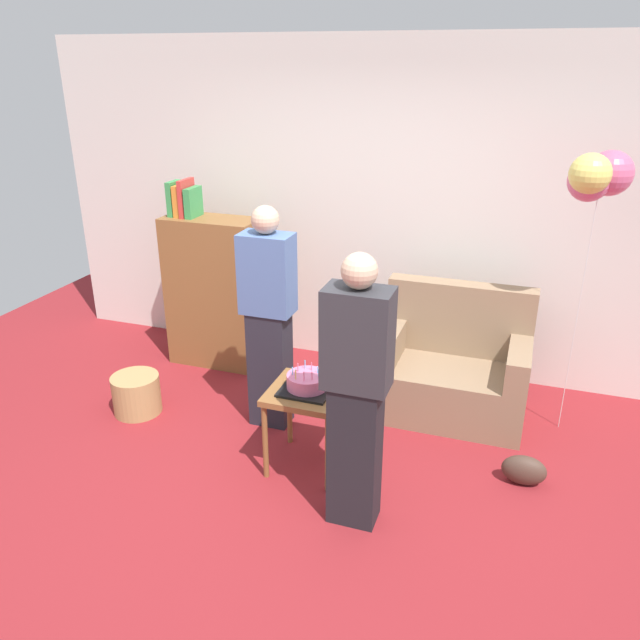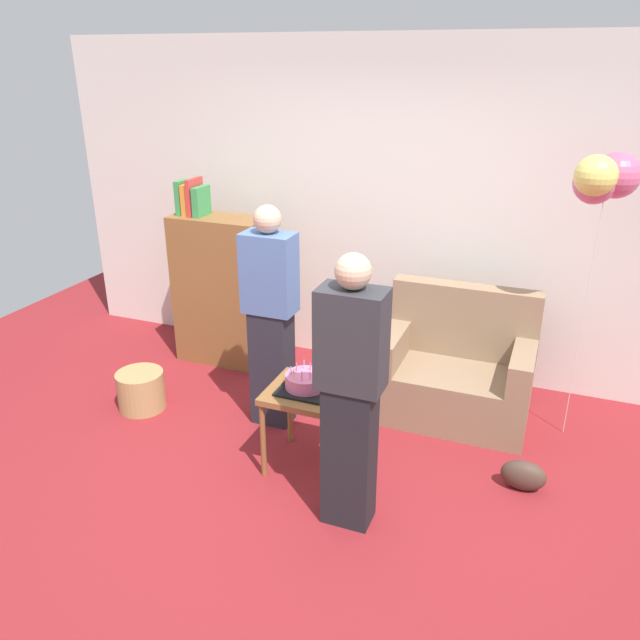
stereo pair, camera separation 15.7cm
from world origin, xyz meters
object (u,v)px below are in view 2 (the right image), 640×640
object	(u,v)px
handbag	(523,475)
bookshelf	(221,289)
wicker_basket	(141,390)
side_table	(306,401)
person_holding_cake	(351,394)
person_blowing_candles	(271,318)
balloon_bunch	(604,178)
birthday_cake	(306,382)
couch	(456,372)

from	to	relation	value
handbag	bookshelf	bearing A→B (deg)	160.43
wicker_basket	handbag	bearing A→B (deg)	0.87
side_table	handbag	world-z (taller)	side_table
person_holding_cake	side_table	bearing A→B (deg)	-42.46
person_blowing_candles	balloon_bunch	world-z (taller)	balloon_bunch
wicker_basket	handbag	size ratio (longest dim) A/B	1.29
wicker_basket	handbag	xyz separation A→B (m)	(2.84, 0.04, -0.05)
person_holding_cake	balloon_bunch	world-z (taller)	balloon_bunch
handbag	balloon_bunch	distance (m)	1.92
side_table	person_blowing_candles	bearing A→B (deg)	136.09
birthday_cake	balloon_bunch	world-z (taller)	balloon_bunch
balloon_bunch	wicker_basket	bearing A→B (deg)	-164.53
person_blowing_candles	handbag	bearing A→B (deg)	-1.32
couch	side_table	distance (m)	1.31
person_blowing_candles	couch	bearing A→B (deg)	30.28
bookshelf	person_blowing_candles	world-z (taller)	person_blowing_candles
birthday_cake	person_blowing_candles	xyz separation A→B (m)	(-0.44, 0.43, 0.21)
person_blowing_candles	person_holding_cake	world-z (taller)	same
couch	wicker_basket	size ratio (longest dim) A/B	3.06
couch	person_blowing_candles	distance (m)	1.46
bookshelf	side_table	bearing A→B (deg)	-42.91
person_blowing_candles	person_holding_cake	xyz separation A→B (m)	(0.88, -0.82, 0.00)
handbag	side_table	bearing A→B (deg)	-169.35
birthday_cake	wicker_basket	size ratio (longest dim) A/B	0.89
side_table	person_holding_cake	world-z (taller)	person_holding_cake
balloon_bunch	side_table	bearing A→B (deg)	-146.12
couch	person_holding_cake	xyz separation A→B (m)	(-0.35, -1.43, 0.49)
side_table	balloon_bunch	distance (m)	2.32
side_table	wicker_basket	xyz separation A→B (m)	(-1.47, 0.21, -0.33)
wicker_basket	handbag	world-z (taller)	wicker_basket
birthday_cake	balloon_bunch	xyz separation A→B (m)	(1.57, 1.06, 1.21)
person_holding_cake	wicker_basket	bearing A→B (deg)	-17.68
bookshelf	person_blowing_candles	size ratio (longest dim) A/B	0.98
person_holding_cake	handbag	distance (m)	1.36
side_table	couch	bearing A→B (deg)	52.70
person_holding_cake	wicker_basket	size ratio (longest dim) A/B	4.53
side_table	birthday_cake	world-z (taller)	birthday_cake
couch	person_blowing_candles	xyz separation A→B (m)	(-1.23, -0.61, 0.49)
wicker_basket	side_table	bearing A→B (deg)	-8.30
couch	handbag	size ratio (longest dim) A/B	3.93
person_blowing_candles	wicker_basket	distance (m)	1.25
side_table	balloon_bunch	bearing A→B (deg)	33.88
side_table	balloon_bunch	world-z (taller)	balloon_bunch
birthday_cake	couch	bearing A→B (deg)	52.70
person_holding_cake	handbag	xyz separation A→B (m)	(0.94, 0.66, -0.73)
bookshelf	birthday_cake	world-z (taller)	bookshelf
birthday_cake	handbag	xyz separation A→B (m)	(1.37, 0.26, -0.52)
couch	handbag	distance (m)	1.00
side_table	balloon_bunch	size ratio (longest dim) A/B	0.29
bookshelf	person_blowing_candles	distance (m)	1.17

